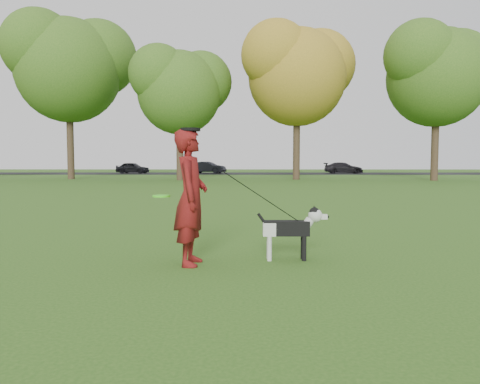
{
  "coord_description": "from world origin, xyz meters",
  "views": [
    {
      "loc": [
        0.39,
        -6.21,
        1.41
      ],
      "look_at": [
        0.32,
        0.31,
        0.95
      ],
      "focal_mm": 35.0,
      "sensor_mm": 36.0,
      "label": 1
    }
  ],
  "objects_px": {
    "dog": "(292,227)",
    "car_right": "(343,168)",
    "car_mid": "(208,168)",
    "man": "(191,197)",
    "car_left": "(133,168)"
  },
  "relations": [
    {
      "from": "dog",
      "to": "car_right",
      "type": "bearing_deg",
      "value": 77.12
    },
    {
      "from": "car_mid",
      "to": "dog",
      "type": "bearing_deg",
      "value": -157.07
    },
    {
      "from": "dog",
      "to": "car_right",
      "type": "xyz_separation_m",
      "value": [
        9.09,
        39.74,
        0.1
      ]
    },
    {
      "from": "dog",
      "to": "car_mid",
      "type": "bearing_deg",
      "value": 96.18
    },
    {
      "from": "man",
      "to": "car_mid",
      "type": "distance_m",
      "value": 40.15
    },
    {
      "from": "car_left",
      "to": "car_right",
      "type": "relative_size",
      "value": 0.86
    },
    {
      "from": "dog",
      "to": "car_mid",
      "type": "xyz_separation_m",
      "value": [
        -4.3,
        39.74,
        0.14
      ]
    },
    {
      "from": "man",
      "to": "dog",
      "type": "xyz_separation_m",
      "value": [
        1.38,
        0.3,
        -0.44
      ]
    },
    {
      "from": "man",
      "to": "car_right",
      "type": "height_order",
      "value": "man"
    },
    {
      "from": "car_left",
      "to": "dog",
      "type": "bearing_deg",
      "value": -152.42
    },
    {
      "from": "man",
      "to": "car_left",
      "type": "relative_size",
      "value": 0.56
    },
    {
      "from": "car_right",
      "to": "car_left",
      "type": "bearing_deg",
      "value": 91.49
    },
    {
      "from": "dog",
      "to": "man",
      "type": "bearing_deg",
      "value": -167.72
    },
    {
      "from": "dog",
      "to": "car_mid",
      "type": "height_order",
      "value": "car_mid"
    },
    {
      "from": "man",
      "to": "car_left",
      "type": "distance_m",
      "value": 41.37
    }
  ]
}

